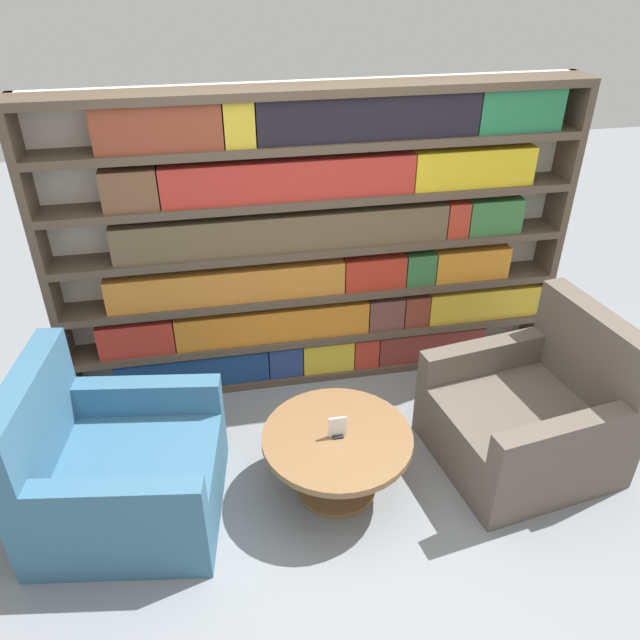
# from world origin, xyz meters

# --- Properties ---
(ground_plane) EXTENTS (14.00, 14.00, 0.00)m
(ground_plane) POSITION_xyz_m (0.00, 0.00, 0.00)
(ground_plane) COLOR gray
(bookshelf) EXTENTS (3.35, 0.30, 1.99)m
(bookshelf) POSITION_xyz_m (0.02, 1.48, 0.99)
(bookshelf) COLOR silver
(bookshelf) RESTS_ON ground_plane
(armchair_left) EXTENTS (1.07, 1.02, 0.92)m
(armchair_left) POSITION_xyz_m (-1.27, 0.38, 0.29)
(armchair_left) COLOR #386684
(armchair_left) RESTS_ON ground_plane
(armchair_right) EXTENTS (1.07, 1.02, 0.92)m
(armchair_right) POSITION_xyz_m (1.08, 0.38, 0.29)
(armchair_right) COLOR brown
(armchair_right) RESTS_ON ground_plane
(coffee_table) EXTENTS (0.82, 0.82, 0.40)m
(coffee_table) POSITION_xyz_m (-0.10, 0.33, 0.29)
(coffee_table) COLOR brown
(coffee_table) RESTS_ON ground_plane
(table_sign) EXTENTS (0.10, 0.06, 0.12)m
(table_sign) POSITION_xyz_m (-0.10, 0.33, 0.45)
(table_sign) COLOR black
(table_sign) RESTS_ON coffee_table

